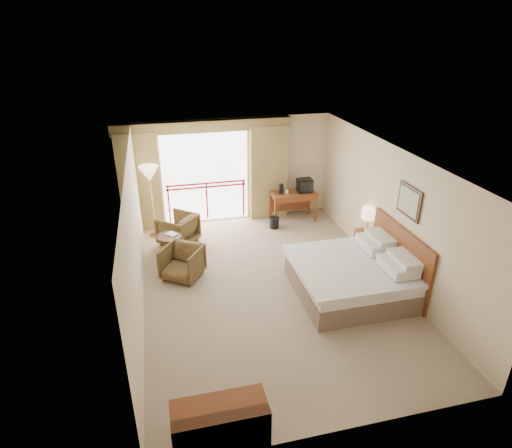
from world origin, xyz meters
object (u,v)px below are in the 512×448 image
object	(u,v)px
tv	(305,185)
wastebasket	(274,223)
armchair_far	(179,243)
dresser	(221,430)
bed	(353,276)
floor_lamp	(149,176)
side_table	(170,244)
nightstand	(366,244)
desk	(293,198)
armchair_near	(183,277)
table_lamp	(369,214)

from	to	relation	value
tv	wastebasket	size ratio (longest dim) A/B	1.30
armchair_far	dresser	size ratio (longest dim) A/B	0.70
dresser	bed	bearing A→B (deg)	43.98
bed	dresser	world-z (taller)	bed
tv	floor_lamp	size ratio (longest dim) A/B	0.21
bed	side_table	size ratio (longest dim) A/B	3.61
floor_lamp	side_table	bearing A→B (deg)	-76.94
armchair_far	floor_lamp	size ratio (longest dim) A/B	0.44
armchair_far	floor_lamp	distance (m)	1.73
armchair_far	floor_lamp	world-z (taller)	floor_lamp
nightstand	tv	distance (m)	2.48
desk	tv	world-z (taller)	tv
nightstand	dresser	distance (m)	5.73
armchair_near	dresser	bearing A→B (deg)	-54.89
armchair_far	side_table	bearing A→B (deg)	24.48
bed	nightstand	distance (m)	1.58
nightstand	dresser	size ratio (longest dim) A/B	0.52
desk	armchair_far	xyz separation A→B (m)	(-3.10, -0.70, -0.61)
dresser	wastebasket	bearing A→B (deg)	69.60
desk	armchair_near	size ratio (longest dim) A/B	1.57
armchair_far	armchair_near	bearing A→B (deg)	40.43
nightstand	floor_lamp	world-z (taller)	floor_lamp
dresser	table_lamp	bearing A→B (deg)	47.27
bed	desk	world-z (taller)	bed
wastebasket	side_table	bearing A→B (deg)	-159.10
wastebasket	armchair_far	size ratio (longest dim) A/B	0.37
nightstand	wastebasket	xyz separation A→B (m)	(-1.62, 1.91, -0.15)
nightstand	armchair_far	size ratio (longest dim) A/B	0.75
table_lamp	armchair_far	xyz separation A→B (m)	(-4.09, 1.60, -1.04)
desk	armchair_far	world-z (taller)	desk
bed	wastebasket	xyz separation A→B (m)	(-0.68, 3.18, -0.23)
table_lamp	armchair_far	bearing A→B (deg)	158.71
table_lamp	wastebasket	world-z (taller)	table_lamp
armchair_near	floor_lamp	distance (m)	2.66
armchair_near	tv	bearing A→B (deg)	66.23
nightstand	floor_lamp	xyz separation A→B (m)	(-4.63, 2.18, 1.26)
armchair_near	dresser	distance (m)	4.21
table_lamp	side_table	world-z (taller)	table_lamp
table_lamp	wastebasket	size ratio (longest dim) A/B	1.89
armchair_far	armchair_near	distance (m)	1.56
bed	tv	bearing A→B (deg)	86.15
armchair_near	side_table	xyz separation A→B (m)	(-0.21, 0.79, 0.40)
floor_lamp	desk	bearing A→B (deg)	2.61
side_table	desk	bearing A→B (deg)	23.80
bed	armchair_far	xyz separation A→B (m)	(-3.16, 2.92, -0.38)
wastebasket	floor_lamp	xyz separation A→B (m)	(-3.01, 0.27, 1.41)
desk	wastebasket	world-z (taller)	desk
floor_lamp	table_lamp	bearing A→B (deg)	-24.67
wastebasket	dresser	world-z (taller)	dresser
table_lamp	desk	xyz separation A→B (m)	(-1.00, 2.29, -0.43)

